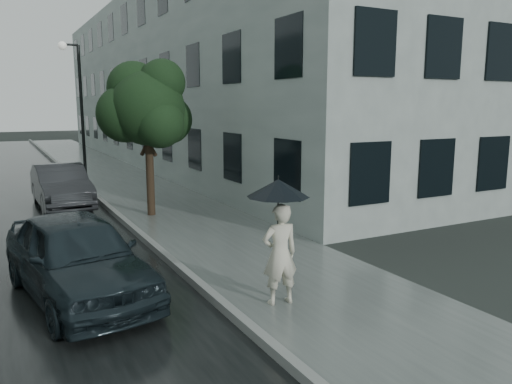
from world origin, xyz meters
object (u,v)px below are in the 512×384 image
car_far (61,186)px  lamp_post (78,106)px  street_tree (147,107)px  car_near (77,256)px  pedestrian (280,254)px

car_far → lamp_post: bearing=70.3°
street_tree → lamp_post: size_ratio=0.81×
street_tree → car_near: (-2.90, -5.79, -2.42)m
pedestrian → lamp_post: bearing=-80.8°
street_tree → car_near: bearing=-116.6°
street_tree → car_far: 4.07m
pedestrian → car_far: pedestrian is taller
street_tree → car_near: 6.91m
car_near → car_far: size_ratio=1.02×
street_tree → car_near: size_ratio=1.08×
lamp_post → car_near: bearing=-94.8°
street_tree → lamp_post: lamp_post is taller
street_tree → lamp_post: bearing=99.4°
car_far → pedestrian: bearing=-79.7°
pedestrian → lamp_post: 13.88m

